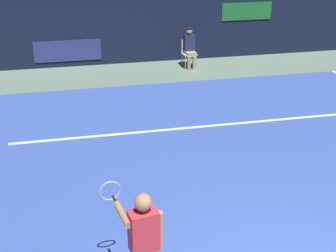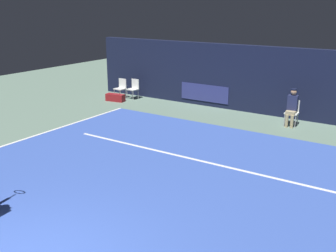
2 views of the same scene
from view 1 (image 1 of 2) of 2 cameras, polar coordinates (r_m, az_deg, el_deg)
ground_plane at (r=9.89m, az=5.94°, el=-4.45°), size 33.19×33.19×0.00m
court_surface at (r=9.89m, az=5.94°, el=-4.42°), size 11.15×10.08×0.01m
line_service at (r=11.39m, az=3.30°, el=-0.15°), size 8.70×0.10×0.01m
back_wall at (r=16.31m, az=-1.92°, el=12.35°), size 16.51×0.33×2.60m
tennis_player at (r=6.11m, az=-3.03°, el=-14.00°), size 0.75×0.93×1.73m
line_judge_on_chair at (r=15.66m, az=2.64°, el=9.51°), size 0.47×0.55×1.32m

